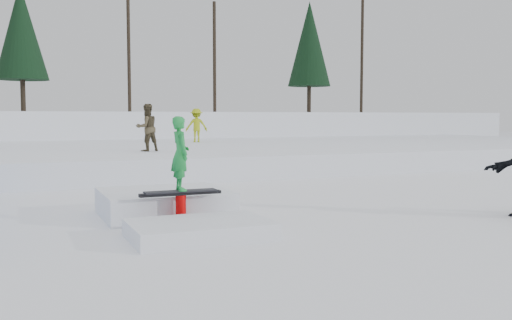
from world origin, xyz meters
name	(u,v)px	position (x,y,z in m)	size (l,w,h in m)	color
ground	(273,223)	(0.00, 0.00, 0.00)	(120.00, 120.00, 0.00)	white
snow_berm	(87,130)	(0.00, 30.00, 1.20)	(60.00, 14.00, 2.40)	white
snow_midrise	(125,154)	(0.00, 16.00, 0.40)	(50.00, 18.00, 0.80)	white
treeline	(181,39)	(6.18, 28.28, 7.45)	(40.24, 4.22, 10.50)	black
walker_olive	(147,128)	(-0.03, 11.20, 1.69)	(0.87, 0.68, 1.79)	#463D27
walker_ygreen	(197,125)	(4.02, 17.96, 1.66)	(1.11, 0.64, 1.72)	#A1B315
jib_rail_feature	(173,206)	(-1.75, 1.00, 0.30)	(2.60, 4.40, 2.11)	white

